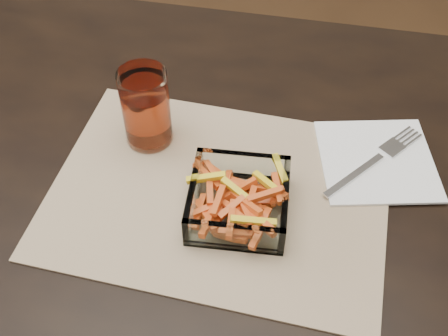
{
  "coord_description": "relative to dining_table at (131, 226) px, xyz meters",
  "views": [
    {
      "loc": [
        0.23,
        -0.45,
        1.35
      ],
      "look_at": [
        0.13,
        0.04,
        0.78
      ],
      "focal_mm": 45.0,
      "sensor_mm": 36.0,
      "label": 1
    }
  ],
  "objects": [
    {
      "name": "fork",
      "position": [
        0.34,
        0.11,
        0.1
      ],
      "size": [
        0.13,
        0.16,
        0.0
      ],
      "rotation": [
        0.0,
        0.0,
        -0.68
      ],
      "color": "silver",
      "rests_on": "napkin"
    },
    {
      "name": "tumbler",
      "position": [
        0.01,
        0.1,
        0.15
      ],
      "size": [
        0.07,
        0.07,
        0.12
      ],
      "color": "white",
      "rests_on": "placemat"
    },
    {
      "name": "glass_bowl",
      "position": [
        0.16,
        -0.01,
        0.11
      ],
      "size": [
        0.13,
        0.13,
        0.05
      ],
      "rotation": [
        0.0,
        0.0,
        0.07
      ],
      "color": "white",
      "rests_on": "placemat"
    },
    {
      "name": "placemat",
      "position": [
        0.13,
        0.02,
        0.09
      ],
      "size": [
        0.46,
        0.35,
        0.0
      ],
      "primitive_type": "cube",
      "rotation": [
        0.0,
        0.0,
        -0.04
      ],
      "color": "tan",
      "rests_on": "dining_table"
    },
    {
      "name": "dining_table",
      "position": [
        0.0,
        0.0,
        0.0
      ],
      "size": [
        1.6,
        0.9,
        0.75
      ],
      "color": "black",
      "rests_on": "ground"
    },
    {
      "name": "napkin",
      "position": [
        0.34,
        0.12,
        0.09
      ],
      "size": [
        0.19,
        0.19,
        0.0
      ],
      "primitive_type": "cube",
      "rotation": [
        0.0,
        0.0,
        0.23
      ],
      "color": "white",
      "rests_on": "placemat"
    }
  ]
}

